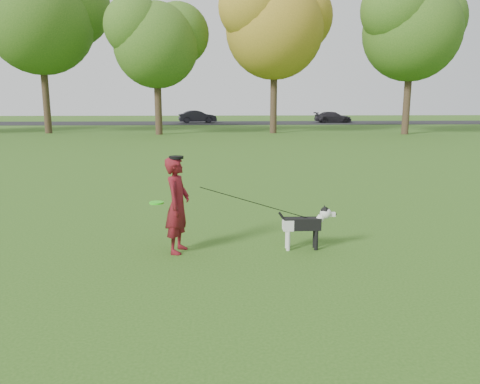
{
  "coord_description": "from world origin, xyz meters",
  "views": [
    {
      "loc": [
        0.09,
        -7.04,
        2.5
      ],
      "look_at": [
        0.43,
        0.59,
        0.95
      ],
      "focal_mm": 35.0,
      "sensor_mm": 36.0,
      "label": 1
    }
  ],
  "objects_px": {
    "man": "(177,205)",
    "car_right": "(333,117)",
    "dog": "(306,223)",
    "car_mid": "(198,117)"
  },
  "relations": [
    {
      "from": "car_mid",
      "to": "car_right",
      "type": "bearing_deg",
      "value": -100.47
    },
    {
      "from": "man",
      "to": "car_mid",
      "type": "height_order",
      "value": "man"
    },
    {
      "from": "car_mid",
      "to": "car_right",
      "type": "distance_m",
      "value": 13.58
    },
    {
      "from": "man",
      "to": "car_right",
      "type": "bearing_deg",
      "value": -3.93
    },
    {
      "from": "dog",
      "to": "car_right",
      "type": "distance_m",
      "value": 40.85
    },
    {
      "from": "car_mid",
      "to": "dog",
      "type": "bearing_deg",
      "value": 174.6
    },
    {
      "from": "car_right",
      "to": "dog",
      "type": "bearing_deg",
      "value": 163.92
    },
    {
      "from": "man",
      "to": "car_right",
      "type": "relative_size",
      "value": 0.42
    },
    {
      "from": "car_right",
      "to": "car_mid",
      "type": "bearing_deg",
      "value": 88.19
    },
    {
      "from": "dog",
      "to": "man",
      "type": "bearing_deg",
      "value": -178.88
    }
  ]
}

